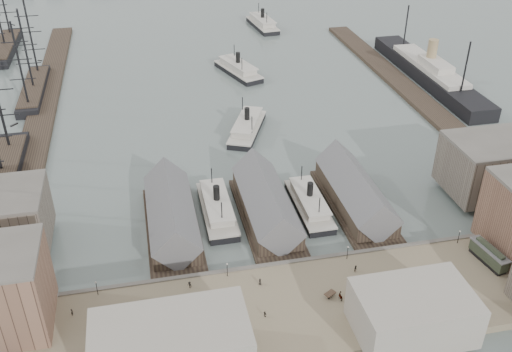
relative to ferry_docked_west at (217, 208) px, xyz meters
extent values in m
plane|color=#566460|center=(13.00, -21.54, -2.33)|extent=(900.00, 900.00, 0.00)
cube|color=#786A51|center=(13.00, -41.54, -1.33)|extent=(180.00, 30.00, 2.00)
cube|color=#59544C|center=(13.00, -26.74, -1.18)|extent=(180.00, 1.20, 2.30)
cube|color=#2D231C|center=(-55.00, 78.46, -1.53)|extent=(10.00, 220.00, 1.60)
cube|color=#2D231C|center=(91.00, 68.46, -1.53)|extent=(10.00, 180.00, 1.60)
cube|color=#2D231C|center=(-13.00, -5.54, -1.73)|extent=(14.00, 42.00, 1.20)
cube|color=#2D231C|center=(-13.00, -4.54, 1.37)|extent=(12.00, 36.00, 5.00)
cube|color=#59595B|center=(-13.00, -4.54, 3.97)|extent=(12.60, 37.00, 12.60)
cube|color=#2D231C|center=(13.00, -5.54, -1.73)|extent=(14.00, 42.00, 1.20)
cube|color=#2D231C|center=(13.00, -4.54, 1.37)|extent=(12.00, 36.00, 5.00)
cube|color=#59595B|center=(13.00, -4.54, 3.97)|extent=(12.60, 37.00, 12.60)
cube|color=#2D231C|center=(39.00, -5.54, -1.73)|extent=(14.00, 42.00, 1.20)
cube|color=#2D231C|center=(39.00, -4.54, 1.37)|extent=(12.00, 36.00, 5.00)
cube|color=#59595B|center=(39.00, -4.54, 3.97)|extent=(12.60, 37.00, 12.60)
cube|color=#60564C|center=(81.00, -6.54, 7.17)|extent=(28.00, 20.00, 15.00)
cube|color=gray|center=(33.00, -53.54, 4.67)|extent=(24.00, 16.00, 10.00)
cube|color=gray|center=(-17.00, -53.54, 5.67)|extent=(30.00, 16.00, 12.00)
cylinder|color=black|center=(-32.00, -28.54, 1.47)|extent=(0.16, 0.16, 3.60)
sphere|color=beige|center=(-32.00, -28.54, 3.37)|extent=(0.44, 0.44, 0.44)
cylinder|color=black|center=(-2.00, -28.54, 1.47)|extent=(0.16, 0.16, 3.60)
sphere|color=beige|center=(-2.00, -28.54, 3.37)|extent=(0.44, 0.44, 0.44)
cylinder|color=black|center=(28.00, -28.54, 1.47)|extent=(0.16, 0.16, 3.60)
sphere|color=beige|center=(28.00, -28.54, 3.37)|extent=(0.44, 0.44, 0.44)
cylinder|color=black|center=(58.00, -28.54, 1.47)|extent=(0.16, 0.16, 3.60)
sphere|color=beige|center=(58.00, -28.54, 3.37)|extent=(0.44, 0.44, 0.44)
cube|color=black|center=(0.00, 0.00, -1.44)|extent=(7.97, 27.89, 1.79)
cube|color=beige|center=(0.00, 0.00, -0.14)|extent=(8.37, 27.89, 0.50)
cube|color=beige|center=(0.00, 0.00, 1.25)|extent=(6.47, 19.92, 2.19)
cube|color=beige|center=(0.00, 0.00, 2.65)|extent=(6.97, 21.91, 0.40)
cylinder|color=black|center=(0.00, 0.00, 4.84)|extent=(1.79, 1.79, 4.48)
cylinder|color=black|center=(0.00, 8.96, 4.64)|extent=(0.30, 0.30, 5.98)
cylinder|color=black|center=(0.00, -8.96, 4.64)|extent=(0.30, 0.30, 5.98)
cube|color=black|center=(26.00, -3.11, -1.48)|extent=(7.56, 26.46, 1.70)
cube|color=beige|center=(26.00, -3.11, -0.26)|extent=(7.94, 26.46, 0.47)
cube|color=beige|center=(26.00, -3.11, 1.07)|extent=(6.14, 18.90, 2.08)
cube|color=beige|center=(26.00, -3.11, 2.39)|extent=(6.62, 20.79, 0.38)
cylinder|color=black|center=(26.00, -3.11, 4.47)|extent=(1.70, 1.70, 4.25)
cylinder|color=black|center=(26.00, 5.39, 4.28)|extent=(0.28, 0.28, 5.67)
cylinder|color=black|center=(26.00, -11.62, 4.28)|extent=(0.28, 0.28, 5.67)
cube|color=black|center=(18.40, 48.21, -1.42)|extent=(18.83, 29.31, 1.83)
cube|color=beige|center=(18.40, 48.21, -0.10)|extent=(19.21, 29.48, 0.51)
cube|color=beige|center=(18.40, 48.21, 1.32)|extent=(14.18, 21.26, 2.23)
cube|color=beige|center=(18.40, 48.21, 2.74)|extent=(15.46, 23.32, 0.41)
cylinder|color=black|center=(18.40, 48.21, 4.98)|extent=(1.83, 1.83, 4.57)
cylinder|color=black|center=(18.40, 57.35, 4.78)|extent=(0.30, 0.30, 6.09)
cylinder|color=black|center=(18.40, 39.07, 4.78)|extent=(0.30, 0.30, 6.09)
cube|color=black|center=(25.88, 105.08, -1.38)|extent=(17.54, 30.86, 1.91)
cube|color=beige|center=(25.88, 105.08, 0.00)|extent=(17.95, 31.00, 0.53)
cube|color=beige|center=(25.88, 105.08, 1.49)|extent=(13.32, 22.31, 2.33)
cube|color=beige|center=(25.88, 105.08, 2.97)|extent=(14.50, 24.49, 0.42)
cylinder|color=black|center=(25.88, 105.08, 5.30)|extent=(1.91, 1.91, 4.77)
cylinder|color=black|center=(25.88, 114.63, 5.09)|extent=(0.32, 0.32, 6.37)
cylinder|color=black|center=(25.88, 95.53, 5.09)|extent=(0.32, 0.32, 6.37)
cube|color=black|center=(51.93, 170.85, -1.34)|extent=(12.21, 31.79, 1.99)
cube|color=beige|center=(51.93, 170.85, 0.10)|extent=(12.65, 31.84, 0.55)
cube|color=beige|center=(51.93, 170.85, 1.65)|extent=(9.59, 22.80, 2.44)
cube|color=beige|center=(51.93, 170.85, 3.20)|extent=(10.38, 25.06, 0.44)
cylinder|color=black|center=(51.93, 170.85, 5.64)|extent=(1.99, 1.99, 4.98)
cylinder|color=black|center=(51.93, 180.82, 5.42)|extent=(0.33, 0.33, 6.64)
cylinder|color=black|center=(51.93, 160.89, 5.42)|extent=(0.33, 0.33, 6.64)
cube|color=black|center=(-59.96, 100.79, -0.63)|extent=(8.51, 49.20, 3.41)
cube|color=#2D231C|center=(-59.96, 100.79, 1.36)|extent=(8.04, 44.28, 0.57)
cylinder|color=black|center=(-59.96, 83.57, 16.59)|extent=(0.76, 0.76, 32.17)
cylinder|color=black|center=(-59.96, 100.79, 16.59)|extent=(0.76, 0.76, 32.17)
cylinder|color=black|center=(-59.96, 118.01, 16.59)|extent=(0.76, 0.76, 32.17)
cube|color=black|center=(-79.60, 158.81, -0.49)|extent=(9.24, 51.33, 3.70)
cube|color=#2D231C|center=(-79.60, 158.81, 1.67)|extent=(8.73, 46.20, 0.62)
cylinder|color=black|center=(-79.60, 176.78, 18.20)|extent=(0.82, 0.82, 34.91)
cube|color=black|center=(105.00, 80.95, 0.50)|extent=(12.27, 89.70, 5.67)
cube|color=beige|center=(105.00, 80.95, 4.28)|extent=(10.39, 51.93, 1.89)
cube|color=beige|center=(105.00, 76.23, 6.64)|extent=(7.55, 18.88, 2.83)
cylinder|color=tan|center=(105.00, 80.95, 10.88)|extent=(4.15, 4.15, 9.44)
cube|color=black|center=(61.25, -37.03, 0.11)|extent=(4.28, 10.72, 0.88)
cube|color=#2B3224|center=(61.25, -37.03, 1.97)|extent=(4.48, 11.28, 2.86)
cube|color=#59595B|center=(61.25, -37.03, 3.57)|extent=(4.77, 11.75, 0.33)
imported|color=black|center=(-16.20, -36.00, 0.41)|extent=(1.75, 1.69, 1.49)
cube|color=#3F2D21|center=(-18.51, -37.19, 0.57)|extent=(3.00, 2.53, 0.25)
cylinder|color=black|center=(-18.19, -37.82, 0.22)|extent=(1.01, 0.58, 1.10)
cylinder|color=black|center=(-18.83, -36.57, 0.22)|extent=(1.01, 0.58, 1.10)
imported|color=black|center=(-5.62, -40.63, 0.44)|extent=(1.87, 0.91, 1.55)
cube|color=#3F2D21|center=(-8.22, -40.73, 0.57)|extent=(2.66, 1.61, 0.25)
cylinder|color=black|center=(-8.19, -41.43, 0.22)|extent=(1.10, 0.13, 1.10)
cylinder|color=black|center=(-8.25, -40.03, 0.22)|extent=(1.10, 0.13, 1.10)
imported|color=black|center=(21.85, -41.72, 0.50)|extent=(2.05, 2.14, 1.67)
cube|color=#3F2D21|center=(19.59, -40.43, 0.57)|extent=(3.00, 2.59, 0.25)
cylinder|color=black|center=(19.25, -41.04, 0.22)|extent=(1.00, 0.61, 1.10)
cylinder|color=black|center=(19.94, -39.82, 0.22)|extent=(1.00, 0.61, 1.10)
imported|color=black|center=(-37.32, -33.87, 0.52)|extent=(0.51, 0.66, 1.70)
imported|color=black|center=(-20.11, -42.08, 0.56)|extent=(0.96, 1.07, 1.79)
imported|color=black|center=(-11.23, -30.74, 0.57)|extent=(1.32, 1.28, 1.81)
imported|color=black|center=(3.73, -43.37, 0.45)|extent=(0.83, 0.98, 1.57)
imported|color=black|center=(4.96, -33.06, 0.53)|extent=(0.89, 1.00, 1.72)
imported|color=black|center=(28.18, -45.30, 0.45)|extent=(0.70, 0.68, 1.56)
imported|color=black|center=(28.45, -33.38, 0.56)|extent=(1.01, 1.08, 1.78)
imported|color=black|center=(43.57, -42.30, 0.48)|extent=(0.83, 1.17, 1.64)
camera|label=1|loc=(-17.31, -131.14, 90.42)|focal=40.00mm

